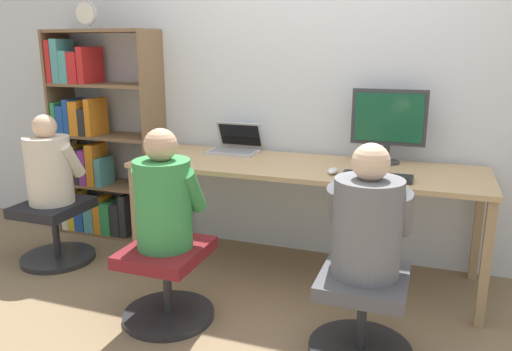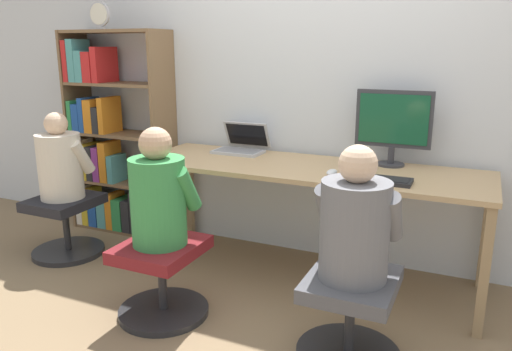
% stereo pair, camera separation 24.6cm
% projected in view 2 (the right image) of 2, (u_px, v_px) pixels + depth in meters
% --- Properties ---
extents(ground_plane, '(14.00, 14.00, 0.00)m').
position_uv_depth(ground_plane, '(285.00, 298.00, 3.05)').
color(ground_plane, '#846B4C').
extents(wall_back, '(10.00, 0.05, 2.60)m').
position_uv_depth(wall_back, '(329.00, 75.00, 3.40)').
color(wall_back, silver).
rests_on(wall_back, ground_plane).
extents(desk, '(2.24, 0.70, 0.75)m').
position_uv_depth(desk, '(306.00, 176.00, 3.18)').
color(desk, tan).
rests_on(desk, ground_plane).
extents(desktop_monitor, '(0.47, 0.17, 0.48)m').
position_uv_depth(desktop_monitor, '(393.00, 125.00, 3.12)').
color(desktop_monitor, '#333338').
rests_on(desktop_monitor, desk).
extents(laptop, '(0.35, 0.30, 0.21)m').
position_uv_depth(laptop, '(241.00, 146.00, 3.58)').
color(laptop, '#B7B7BC').
rests_on(laptop, desk).
extents(keyboard, '(0.40, 0.16, 0.03)m').
position_uv_depth(keyboard, '(376.00, 179.00, 2.81)').
color(keyboard, '#232326').
rests_on(keyboard, desk).
extents(computer_mouse_by_keyboard, '(0.06, 0.11, 0.03)m').
position_uv_depth(computer_mouse_by_keyboard, '(332.00, 172.00, 2.94)').
color(computer_mouse_by_keyboard, silver).
rests_on(computer_mouse_by_keyboard, desk).
extents(office_chair_left, '(0.51, 0.51, 0.43)m').
position_uv_depth(office_chair_left, '(350.00, 314.00, 2.41)').
color(office_chair_left, '#262628').
rests_on(office_chair_left, ground_plane).
extents(office_chair_right, '(0.51, 0.51, 0.43)m').
position_uv_depth(office_chair_right, '(162.00, 275.00, 2.81)').
color(office_chair_right, '#262628').
rests_on(office_chair_right, ground_plane).
extents(person_at_monitor, '(0.40, 0.33, 0.64)m').
position_uv_depth(person_at_monitor, '(355.00, 223.00, 2.29)').
color(person_at_monitor, slate).
rests_on(person_at_monitor, office_chair_left).
extents(person_at_laptop, '(0.37, 0.33, 0.65)m').
position_uv_depth(person_at_laptop, '(158.00, 195.00, 2.70)').
color(person_at_laptop, '#388C47').
rests_on(person_at_laptop, office_chair_right).
extents(bookshelf, '(0.88, 0.32, 1.62)m').
position_uv_depth(bookshelf, '(108.00, 145.00, 4.07)').
color(bookshelf, brown).
rests_on(bookshelf, ground_plane).
extents(desk_clock, '(0.18, 0.03, 0.20)m').
position_uv_depth(desk_clock, '(99.00, 15.00, 3.72)').
color(desk_clock, '#B2B2B7').
rests_on(desk_clock, bookshelf).
extents(office_chair_side, '(0.51, 0.51, 0.43)m').
position_uv_depth(office_chair_side, '(66.00, 223.00, 3.65)').
color(office_chair_side, '#262628').
rests_on(office_chair_side, ground_plane).
extents(person_near_shelf, '(0.37, 0.32, 0.62)m').
position_uv_depth(person_near_shelf, '(60.00, 162.00, 3.54)').
color(person_near_shelf, beige).
rests_on(person_near_shelf, office_chair_side).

